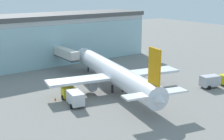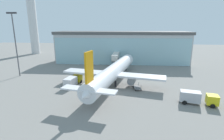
{
  "view_description": "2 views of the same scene",
  "coord_description": "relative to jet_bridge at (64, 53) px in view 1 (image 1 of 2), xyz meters",
  "views": [
    {
      "loc": [
        -36.49,
        -43.74,
        20.43
      ],
      "look_at": [
        -0.24,
        8.07,
        3.86
      ],
      "focal_mm": 50.0,
      "sensor_mm": 36.0,
      "label": 1
    },
    {
      "loc": [
        3.83,
        -39.76,
        16.06
      ],
      "look_at": [
        -1.17,
        7.88,
        3.83
      ],
      "focal_mm": 28.0,
      "sensor_mm": 36.0,
      "label": 2
    }
  ],
  "objects": [
    {
      "name": "ground",
      "position": [
        1.67,
        -27.78,
        -4.28
      ],
      "size": [
        240.0,
        240.0,
        0.0
      ],
      "primitive_type": "plane",
      "color": "gray"
    },
    {
      "name": "safety_cone_nose",
      "position": [
        1.21,
        -26.7,
        -4.0
      ],
      "size": [
        0.36,
        0.36,
        0.55
      ],
      "primitive_type": "cone",
      "color": "orange",
      "rests_on": "ground"
    },
    {
      "name": "fuel_truck",
      "position": [
        19.67,
        -31.96,
        -2.81
      ],
      "size": [
        7.6,
        3.74,
        2.65
      ],
      "rotation": [
        0.0,
        0.0,
        6.07
      ],
      "color": "yellow",
      "rests_on": "ground"
    },
    {
      "name": "catering_truck",
      "position": [
        -9.89,
        -23.42,
        -2.81
      ],
      "size": [
        3.44,
        7.56,
        2.65
      ],
      "rotation": [
        0.0,
        0.0,
        1.41
      ],
      "color": "yellow",
      "rests_on": "ground"
    },
    {
      "name": "safety_cone_wingtip",
      "position": [
        -11.84,
        -19.96,
        -4.0
      ],
      "size": [
        0.36,
        0.36,
        0.55
      ],
      "primitive_type": "cone",
      "color": "orange",
      "rests_on": "ground"
    },
    {
      "name": "terminal_building",
      "position": [
        1.67,
        10.79,
        2.5
      ],
      "size": [
        58.36,
        15.48,
        13.55
      ],
      "rotation": [
        0.0,
        0.0,
        0.03
      ],
      "color": "#B6B6B6",
      "rests_on": "ground"
    },
    {
      "name": "airplane",
      "position": [
        1.06,
        -20.69,
        -0.73
      ],
      "size": [
        28.46,
        39.66,
        11.48
      ],
      "rotation": [
        0.0,
        0.0,
        1.37
      ],
      "color": "silver",
      "rests_on": "ground"
    },
    {
      "name": "baggage_cart",
      "position": [
        7.51,
        -24.54,
        -3.78
      ],
      "size": [
        2.25,
        3.11,
        1.5
      ],
      "rotation": [
        0.0,
        0.0,
        1.82
      ],
      "color": "slate",
      "rests_on": "ground"
    },
    {
      "name": "jet_bridge",
      "position": [
        0.0,
        0.0,
        0.0
      ],
      "size": [
        2.31,
        12.67,
        5.65
      ],
      "rotation": [
        0.0,
        0.0,
        1.57
      ],
      "color": "beige",
      "rests_on": "ground"
    }
  ]
}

